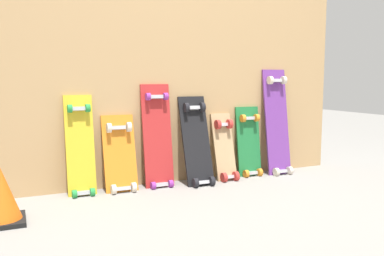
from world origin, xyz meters
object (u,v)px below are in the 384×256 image
at_px(skateboard_yellow, 80,151).
at_px(skateboard_red, 158,141).
at_px(skateboard_green, 249,145).
at_px(skateboard_purple, 277,126).
at_px(traffic_cone, 0,195).
at_px(skateboard_orange, 120,158).
at_px(skateboard_natural, 225,151).
at_px(skateboard_black, 197,145).

distance_m(skateboard_yellow, skateboard_red, 0.53).
distance_m(skateboard_red, skateboard_green, 0.76).
relative_size(skateboard_red, skateboard_green, 1.30).
bearing_deg(skateboard_red, skateboard_green, 1.06).
bearing_deg(skateboard_purple, traffic_cone, -169.18).
xyz_separation_m(skateboard_orange, skateboard_natural, (0.79, -0.01, -0.01)).
height_order(skateboard_yellow, skateboard_red, skateboard_red).
bearing_deg(skateboard_purple, skateboard_natural, -178.49).
bearing_deg(skateboard_yellow, skateboard_green, 0.57).
relative_size(skateboard_orange, traffic_cone, 1.83).
bearing_deg(skateboard_green, skateboard_purple, -6.04).
xyz_separation_m(skateboard_red, skateboard_black, (0.28, -0.05, -0.04)).
bearing_deg(skateboard_black, skateboard_orange, 176.22).
relative_size(skateboard_natural, traffic_cone, 1.78).
xyz_separation_m(skateboard_yellow, skateboard_red, (0.53, -0.00, 0.03)).
bearing_deg(skateboard_green, skateboard_black, -172.25).
bearing_deg(traffic_cone, skateboard_black, 15.00).
xyz_separation_m(skateboard_orange, traffic_cone, (-0.72, -0.38, -0.07)).
bearing_deg(skateboard_yellow, traffic_cone, -139.92).
xyz_separation_m(skateboard_yellow, skateboard_purple, (1.52, -0.01, 0.09)).
bearing_deg(skateboard_green, skateboard_natural, -170.72).
distance_m(skateboard_orange, skateboard_red, 0.29).
xyz_separation_m(skateboard_black, traffic_cone, (-1.27, -0.34, -0.13)).
height_order(skateboard_red, skateboard_green, skateboard_red).
bearing_deg(skateboard_green, skateboard_red, -178.94).
relative_size(skateboard_black, skateboard_green, 1.15).
xyz_separation_m(skateboard_orange, skateboard_red, (0.27, 0.01, 0.10)).
relative_size(skateboard_yellow, traffic_cone, 2.29).
xyz_separation_m(skateboard_black, skateboard_green, (0.48, 0.06, -0.05)).
height_order(skateboard_natural, traffic_cone, skateboard_natural).
bearing_deg(skateboard_black, skateboard_purple, 3.12).
relative_size(skateboard_green, skateboard_purple, 0.68).
bearing_deg(skateboard_natural, skateboard_green, 9.28).
xyz_separation_m(skateboard_orange, skateboard_black, (0.55, -0.04, 0.06)).
relative_size(skateboard_natural, skateboard_purple, 0.63).
height_order(skateboard_yellow, skateboard_purple, skateboard_purple).
xyz_separation_m(skateboard_purple, traffic_cone, (-1.99, -0.38, -0.23)).
bearing_deg(skateboard_red, skateboard_orange, -176.97).
relative_size(skateboard_orange, skateboard_red, 0.73).
distance_m(skateboard_natural, skateboard_green, 0.24).
xyz_separation_m(skateboard_yellow, traffic_cone, (-0.47, -0.39, -0.13)).
relative_size(skateboard_green, traffic_cone, 1.92).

